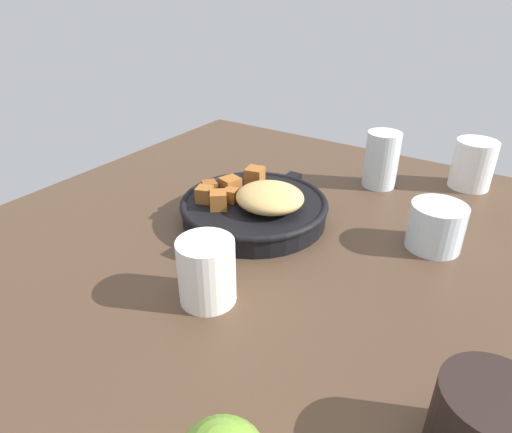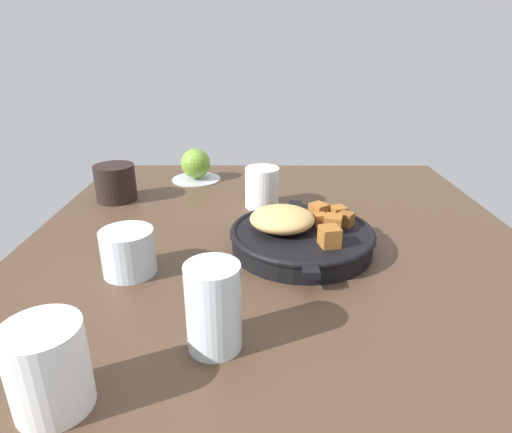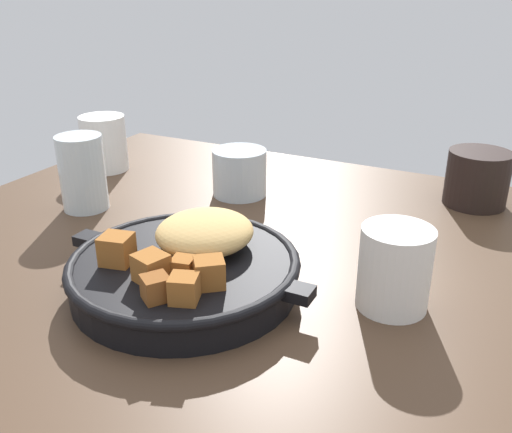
# 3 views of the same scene
# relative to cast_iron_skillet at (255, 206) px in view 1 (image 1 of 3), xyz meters

# --- Properties ---
(ground_plane) EXTENTS (0.97, 0.91, 0.02)m
(ground_plane) POSITION_rel_cast_iron_skillet_xyz_m (0.04, 0.04, -0.04)
(ground_plane) COLOR #473323
(cast_iron_skillet) EXTENTS (0.29, 0.25, 0.07)m
(cast_iron_skillet) POSITION_rel_cast_iron_skillet_xyz_m (0.00, 0.00, 0.00)
(cast_iron_skillet) COLOR black
(cast_iron_skillet) RESTS_ON ground_plane
(water_glass_short) EXTENTS (0.08, 0.08, 0.07)m
(water_glass_short) POSITION_rel_cast_iron_skillet_xyz_m (-0.08, 0.27, 0.01)
(water_glass_short) COLOR silver
(water_glass_short) RESTS_ON ground_plane
(coffee_mug_dark) EXTENTS (0.09, 0.09, 0.08)m
(coffee_mug_dark) POSITION_rel_cast_iron_skillet_xyz_m (0.25, 0.39, 0.01)
(coffee_mug_dark) COLOR black
(coffee_mug_dark) RESTS_ON ground_plane
(ceramic_mug_white) EXTENTS (0.07, 0.07, 0.09)m
(ceramic_mug_white) POSITION_rel_cast_iron_skillet_xyz_m (0.20, 0.06, 0.02)
(ceramic_mug_white) COLOR silver
(ceramic_mug_white) RESTS_ON ground_plane
(white_creamer_pitcher) EXTENTS (0.08, 0.08, 0.09)m
(white_creamer_pitcher) POSITION_rel_cast_iron_skillet_xyz_m (-0.34, 0.27, 0.02)
(white_creamer_pitcher) COLOR white
(white_creamer_pitcher) RESTS_ON ground_plane
(water_glass_tall) EXTENTS (0.06, 0.06, 0.11)m
(water_glass_tall) POSITION_rel_cast_iron_skillet_xyz_m (-0.25, 0.12, 0.03)
(water_glass_tall) COLOR silver
(water_glass_tall) RESTS_ON ground_plane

